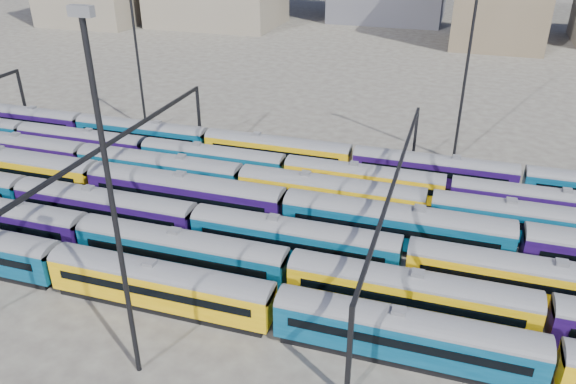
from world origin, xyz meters
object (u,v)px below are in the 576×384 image
(rake_2, at_px, (195,220))
(mast_2, at_px, (112,201))
(rake_1, at_px, (410,290))
(rake_0, at_px, (275,305))

(rake_2, xyz_separation_m, mast_2, (3.58, -17.00, 11.33))
(rake_1, bearing_deg, rake_0, -152.86)
(rake_2, height_order, mast_2, mast_2)
(rake_0, bearing_deg, rake_2, 139.59)
(rake_0, height_order, mast_2, mast_2)
(rake_0, xyz_separation_m, mast_2, (-8.17, -7.00, 11.38))
(rake_0, relative_size, rake_1, 1.18)
(rake_0, xyz_separation_m, rake_1, (9.76, 5.00, 0.04))
(rake_2, bearing_deg, rake_1, -13.09)
(rake_2, bearing_deg, rake_0, -40.41)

